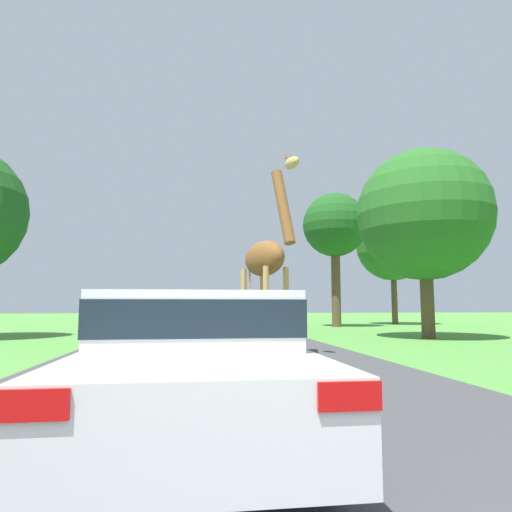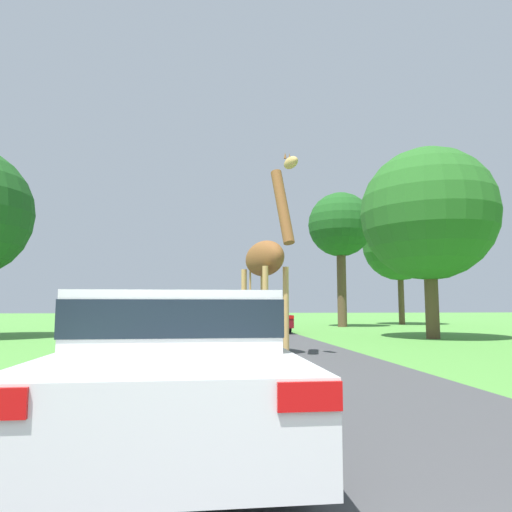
% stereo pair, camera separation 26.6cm
% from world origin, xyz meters
% --- Properties ---
extents(road, '(7.83, 120.00, 0.00)m').
position_xyz_m(road, '(0.00, 30.00, 0.00)').
color(road, '#424244').
rests_on(road, ground).
extents(giraffe_near_road, '(1.37, 2.63, 5.18)m').
position_xyz_m(giraffe_near_road, '(1.38, 11.99, 2.55)').
color(giraffe_near_road, tan).
rests_on(giraffe_near_road, ground).
extents(car_lead_maroon, '(1.95, 4.50, 1.41)m').
position_xyz_m(car_lead_maroon, '(-0.58, 4.45, 0.74)').
color(car_lead_maroon, silver).
rests_on(car_lead_maroon, ground).
extents(car_queue_right, '(1.82, 4.14, 1.34)m').
position_xyz_m(car_queue_right, '(2.82, 21.97, 0.72)').
color(car_queue_right, maroon).
rests_on(car_queue_right, ground).
extents(car_queue_left, '(1.76, 4.82, 1.41)m').
position_xyz_m(car_queue_left, '(-3.13, 23.38, 0.76)').
color(car_queue_left, '#144C28').
rests_on(car_queue_left, ground).
extents(tree_left_edge, '(3.97, 3.97, 8.27)m').
position_xyz_m(tree_left_edge, '(8.12, 26.80, 6.19)').
color(tree_left_edge, brown).
rests_on(tree_left_edge, ground).
extents(tree_centre_back, '(5.32, 5.32, 7.59)m').
position_xyz_m(tree_centre_back, '(8.59, 16.76, 4.91)').
color(tree_centre_back, brown).
rests_on(tree_centre_back, ground).
extents(tree_right_cluster, '(5.04, 5.04, 8.04)m').
position_xyz_m(tree_right_cluster, '(13.16, 29.59, 5.50)').
color(tree_right_cluster, brown).
rests_on(tree_right_cluster, ground).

